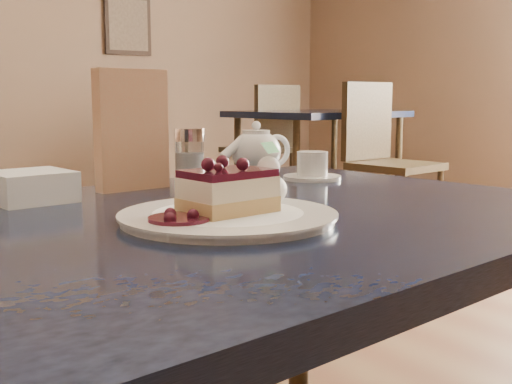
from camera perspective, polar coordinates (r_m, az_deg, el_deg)
main_table at (r=0.95m, az=-4.40°, el=-6.87°), size 1.31×0.97×0.76m
dessert_plate at (r=0.90m, az=-2.50°, el=-2.24°), size 0.30×0.30×0.01m
cheesecake_slice at (r=0.89m, az=-2.51°, el=0.04°), size 0.13×0.10×0.06m
whipped_cream at (r=0.95m, az=1.13°, el=0.25°), size 0.06×0.06×0.05m
berry_sauce at (r=0.84m, az=-6.86°, el=-2.39°), size 0.08×0.08×0.01m
tea_set at (r=1.41m, az=0.99°, el=3.21°), size 0.22×0.24×0.11m
menu_card at (r=1.21m, az=-10.97°, el=5.44°), size 0.14×0.05×0.22m
sugar_shaker at (r=1.27m, az=-5.93°, el=3.21°), size 0.06×0.06×0.11m
napkin_stack at (r=1.12m, az=-19.41°, el=0.46°), size 0.14×0.14×0.05m
bg_table_far_right at (r=4.77m, az=5.41°, el=-1.92°), size 1.23×2.02×1.35m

